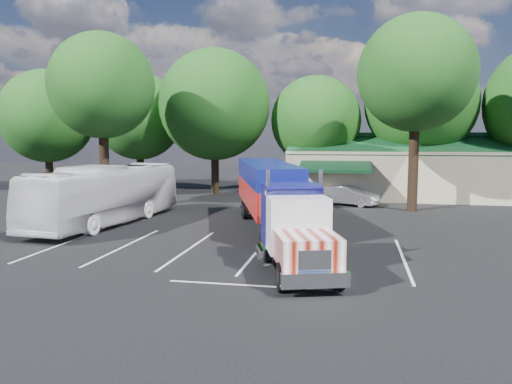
% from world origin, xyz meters
% --- Properties ---
extents(ground, '(120.00, 120.00, 0.00)m').
position_xyz_m(ground, '(0.00, 0.00, 0.00)').
color(ground, black).
rests_on(ground, ground).
extents(event_hall, '(24.20, 14.12, 5.55)m').
position_xyz_m(event_hall, '(13.74, 17.81, 2.21)').
color(event_hall, tan).
rests_on(event_hall, ground).
extents(tree_row_a, '(9.00, 9.00, 11.68)m').
position_xyz_m(tree_row_a, '(-22.00, 16.50, 7.16)').
color(tree_row_a, black).
rests_on(tree_row_a, ground).
extents(tree_row_b, '(8.40, 8.40, 11.35)m').
position_xyz_m(tree_row_b, '(-13.00, 17.80, 7.13)').
color(tree_row_b, black).
rests_on(tree_row_b, ground).
extents(tree_row_c, '(10.00, 10.00, 13.05)m').
position_xyz_m(tree_row_c, '(-5.00, 16.20, 8.04)').
color(tree_row_c, black).
rests_on(tree_row_c, ground).
extents(tree_row_d, '(8.00, 8.00, 10.60)m').
position_xyz_m(tree_row_d, '(4.00, 17.50, 6.58)').
color(tree_row_d, black).
rests_on(tree_row_d, ground).
extents(tree_row_e, '(9.60, 9.60, 12.90)m').
position_xyz_m(tree_row_e, '(13.00, 18.00, 8.09)').
color(tree_row_e, black).
rests_on(tree_row_e, ground).
extents(tree_near_left, '(7.60, 7.60, 12.65)m').
position_xyz_m(tree_near_left, '(-10.50, 6.00, 8.81)').
color(tree_near_left, black).
rests_on(tree_near_left, ground).
extents(tree_near_right, '(8.00, 8.00, 13.50)m').
position_xyz_m(tree_near_right, '(11.50, 8.50, 9.46)').
color(tree_near_right, black).
rests_on(tree_near_right, ground).
extents(semi_truck, '(7.68, 18.55, 3.92)m').
position_xyz_m(semi_truck, '(3.32, -2.22, 2.22)').
color(semi_truck, black).
rests_on(semi_truck, ground).
extents(woman, '(0.51, 0.63, 1.50)m').
position_xyz_m(woman, '(3.51, -3.18, 0.75)').
color(woman, black).
rests_on(woman, ground).
extents(bicycle, '(1.65, 1.87, 0.98)m').
position_xyz_m(bicycle, '(5.50, 2.14, 0.49)').
color(bicycle, black).
rests_on(bicycle, ground).
extents(tour_bus, '(4.29, 12.87, 3.52)m').
position_xyz_m(tour_bus, '(-7.00, -0.42, 1.76)').
color(tour_bus, silver).
rests_on(tour_bus, ground).
extents(silver_sedan, '(4.75, 3.22, 1.48)m').
position_xyz_m(silver_sedan, '(7.12, 10.50, 0.74)').
color(silver_sedan, '#B1B3B9').
rests_on(silver_sedan, ground).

